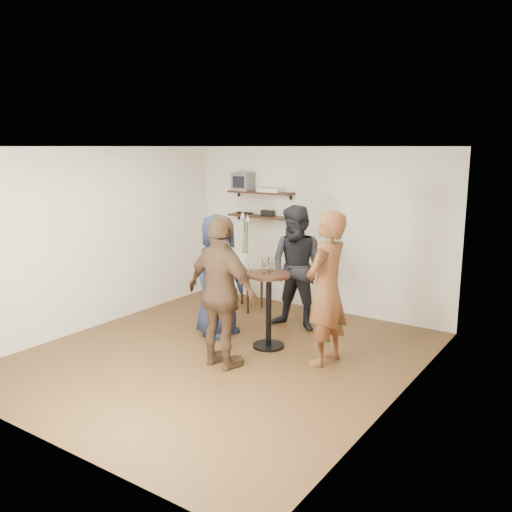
% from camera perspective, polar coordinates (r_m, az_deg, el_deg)
% --- Properties ---
extents(room, '(4.58, 5.08, 2.68)m').
position_cam_1_polar(room, '(6.62, -3.73, 0.10)').
color(room, '#472C17').
rests_on(room, ground).
extents(shelf_upper, '(1.20, 0.25, 0.04)m').
position_cam_1_polar(shelf_upper, '(9.03, 0.48, 6.70)').
color(shelf_upper, black).
rests_on(shelf_upper, room).
extents(shelf_lower, '(1.20, 0.25, 0.04)m').
position_cam_1_polar(shelf_lower, '(9.07, 0.48, 4.18)').
color(shelf_lower, black).
rests_on(shelf_lower, room).
extents(crt_monitor, '(0.32, 0.30, 0.30)m').
position_cam_1_polar(crt_monitor, '(9.21, -1.31, 7.84)').
color(crt_monitor, '#59595B').
rests_on(crt_monitor, shelf_upper).
extents(dvd_deck, '(0.40, 0.24, 0.06)m').
position_cam_1_polar(dvd_deck, '(8.92, 1.56, 6.94)').
color(dvd_deck, silver).
rests_on(dvd_deck, shelf_upper).
extents(radio, '(0.22, 0.10, 0.10)m').
position_cam_1_polar(radio, '(8.99, 1.24, 4.54)').
color(radio, black).
rests_on(radio, shelf_lower).
extents(power_strip, '(0.30, 0.05, 0.03)m').
position_cam_1_polar(power_strip, '(9.31, -1.18, 4.57)').
color(power_strip, black).
rests_on(power_strip, shelf_lower).
extents(side_table, '(0.56, 0.56, 0.60)m').
position_cam_1_polar(side_table, '(8.77, -1.20, -2.41)').
color(side_table, black).
rests_on(side_table, room).
extents(vase_lilies, '(0.20, 0.20, 1.03)m').
position_cam_1_polar(vase_lilies, '(8.68, -1.22, 0.30)').
color(vase_lilies, white).
rests_on(vase_lilies, side_table).
extents(drinks_table, '(0.55, 0.55, 1.00)m').
position_cam_1_polar(drinks_table, '(7.06, 1.35, -4.66)').
color(drinks_table, black).
rests_on(drinks_table, room).
extents(wine_glass_fl, '(0.06, 0.06, 0.19)m').
position_cam_1_polar(wine_glass_fl, '(6.95, 0.84, -0.81)').
color(wine_glass_fl, silver).
rests_on(wine_glass_fl, drinks_table).
extents(wine_glass_fr, '(0.07, 0.07, 0.20)m').
position_cam_1_polar(wine_glass_fr, '(6.87, 1.76, -0.90)').
color(wine_glass_fr, silver).
rests_on(wine_glass_fr, drinks_table).
extents(wine_glass_bl, '(0.07, 0.07, 0.20)m').
position_cam_1_polar(wine_glass_bl, '(7.02, 1.48, -0.61)').
color(wine_glass_bl, silver).
rests_on(wine_glass_bl, drinks_table).
extents(wine_glass_br, '(0.06, 0.06, 0.19)m').
position_cam_1_polar(wine_glass_br, '(6.94, 1.66, -0.82)').
color(wine_glass_br, silver).
rests_on(wine_glass_br, drinks_table).
extents(person_plaid, '(0.49, 0.71, 1.87)m').
position_cam_1_polar(person_plaid, '(6.53, 7.42, -3.42)').
color(person_plaid, '#A31220').
rests_on(person_plaid, room).
extents(person_dark, '(0.91, 0.74, 1.79)m').
position_cam_1_polar(person_dark, '(7.73, 4.43, -1.31)').
color(person_dark, black).
rests_on(person_dark, room).
extents(person_navy, '(0.57, 0.85, 1.70)m').
position_cam_1_polar(person_navy, '(7.51, -4.02, -2.03)').
color(person_navy, '#161C31').
rests_on(person_navy, room).
extents(person_brown, '(1.12, 0.58, 1.82)m').
position_cam_1_polar(person_brown, '(6.38, -3.60, -3.91)').
color(person_brown, '#412C1C').
rests_on(person_brown, room).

